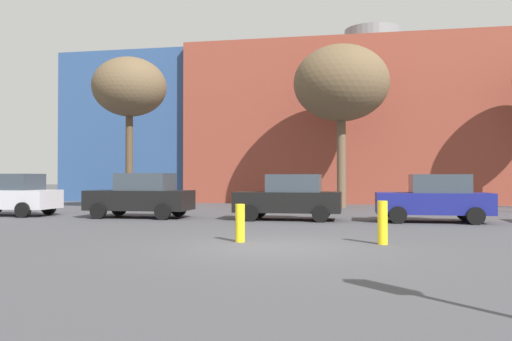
{
  "coord_description": "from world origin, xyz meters",
  "views": [
    {
      "loc": [
        1.84,
        -11.94,
        1.62
      ],
      "look_at": [
        -1.87,
        7.72,
        1.89
      ],
      "focal_mm": 36.36,
      "sensor_mm": 36.0,
      "label": 1
    }
  ],
  "objects_px": {
    "parked_car_2": "(290,197)",
    "bare_tree_2": "(129,88)",
    "bare_tree_0": "(341,84)",
    "parked_car_0": "(10,195)",
    "parked_car_1": "(141,196)",
    "bollard_yellow_0": "(240,223)",
    "bollard_yellow_1": "(383,223)",
    "parked_car_3": "(434,198)"
  },
  "relations": [
    {
      "from": "parked_car_2",
      "to": "parked_car_3",
      "type": "bearing_deg",
      "value": -180.0
    },
    {
      "from": "bare_tree_0",
      "to": "bollard_yellow_1",
      "type": "xyz_separation_m",
      "value": [
        1.33,
        -15.13,
        -6.11
      ]
    },
    {
      "from": "parked_car_0",
      "to": "bare_tree_2",
      "type": "height_order",
      "value": "bare_tree_2"
    },
    {
      "from": "parked_car_0",
      "to": "bollard_yellow_1",
      "type": "bearing_deg",
      "value": 155.82
    },
    {
      "from": "parked_car_2",
      "to": "bare_tree_0",
      "type": "xyz_separation_m",
      "value": [
        1.76,
        8.38,
        5.77
      ]
    },
    {
      "from": "parked_car_0",
      "to": "parked_car_3",
      "type": "distance_m",
      "value": 17.23
    },
    {
      "from": "bare_tree_2",
      "to": "parked_car_1",
      "type": "bearing_deg",
      "value": -60.38
    },
    {
      "from": "parked_car_0",
      "to": "parked_car_3",
      "type": "xyz_separation_m",
      "value": [
        17.23,
        0.0,
        -0.02
      ]
    },
    {
      "from": "parked_car_0",
      "to": "parked_car_2",
      "type": "xyz_separation_m",
      "value": [
        11.95,
        0.0,
        -0.02
      ]
    },
    {
      "from": "parked_car_2",
      "to": "bare_tree_2",
      "type": "relative_size",
      "value": 0.53
    },
    {
      "from": "bare_tree_0",
      "to": "parked_car_3",
      "type": "bearing_deg",
      "value": -67.23
    },
    {
      "from": "parked_car_0",
      "to": "bollard_yellow_0",
      "type": "distance_m",
      "value": 13.48
    },
    {
      "from": "bare_tree_2",
      "to": "parked_car_3",
      "type": "bearing_deg",
      "value": -18.38
    },
    {
      "from": "parked_car_1",
      "to": "bollard_yellow_1",
      "type": "height_order",
      "value": "parked_car_1"
    },
    {
      "from": "parked_car_1",
      "to": "parked_car_2",
      "type": "bearing_deg",
      "value": 180.0
    },
    {
      "from": "parked_car_1",
      "to": "bare_tree_0",
      "type": "relative_size",
      "value": 0.47
    },
    {
      "from": "parked_car_0",
      "to": "parked_car_2",
      "type": "bearing_deg",
      "value": -180.0
    },
    {
      "from": "bare_tree_0",
      "to": "bare_tree_2",
      "type": "relative_size",
      "value": 1.14
    },
    {
      "from": "parked_car_0",
      "to": "bollard_yellow_1",
      "type": "relative_size",
      "value": 3.9
    },
    {
      "from": "parked_car_0",
      "to": "bollard_yellow_1",
      "type": "distance_m",
      "value": 16.49
    },
    {
      "from": "bare_tree_0",
      "to": "bollard_yellow_1",
      "type": "bearing_deg",
      "value": -84.99
    },
    {
      "from": "bollard_yellow_1",
      "to": "parked_car_2",
      "type": "bearing_deg",
      "value": 114.58
    },
    {
      "from": "parked_car_3",
      "to": "bollard_yellow_1",
      "type": "relative_size",
      "value": 3.8
    },
    {
      "from": "bollard_yellow_1",
      "to": "bare_tree_2",
      "type": "bearing_deg",
      "value": 135.88
    },
    {
      "from": "parked_car_3",
      "to": "bare_tree_2",
      "type": "bearing_deg",
      "value": -18.38
    },
    {
      "from": "parked_car_2",
      "to": "bollard_yellow_0",
      "type": "bearing_deg",
      "value": 86.66
    },
    {
      "from": "parked_car_1",
      "to": "bollard_yellow_0",
      "type": "bearing_deg",
      "value": 128.93
    },
    {
      "from": "parked_car_3",
      "to": "bollard_yellow_1",
      "type": "distance_m",
      "value": 7.11
    },
    {
      "from": "bare_tree_0",
      "to": "bollard_yellow_1",
      "type": "height_order",
      "value": "bare_tree_0"
    },
    {
      "from": "parked_car_3",
      "to": "bollard_yellow_0",
      "type": "height_order",
      "value": "parked_car_3"
    },
    {
      "from": "parked_car_3",
      "to": "bare_tree_0",
      "type": "relative_size",
      "value": 0.46
    },
    {
      "from": "bare_tree_2",
      "to": "bollard_yellow_1",
      "type": "height_order",
      "value": "bare_tree_2"
    },
    {
      "from": "parked_car_1",
      "to": "bare_tree_2",
      "type": "bearing_deg",
      "value": -60.38
    },
    {
      "from": "parked_car_2",
      "to": "bare_tree_0",
      "type": "bearing_deg",
      "value": -101.88
    },
    {
      "from": "bollard_yellow_1",
      "to": "parked_car_1",
      "type": "bearing_deg",
      "value": 143.43
    },
    {
      "from": "bare_tree_2",
      "to": "parked_car_0",
      "type": "bearing_deg",
      "value": -125.56
    },
    {
      "from": "parked_car_1",
      "to": "bollard_yellow_1",
      "type": "relative_size",
      "value": 3.92
    },
    {
      "from": "parked_car_0",
      "to": "bare_tree_2",
      "type": "xyz_separation_m",
      "value": [
        3.31,
        4.63,
        5.23
      ]
    },
    {
      "from": "parked_car_3",
      "to": "bollard_yellow_0",
      "type": "distance_m",
      "value": 8.98
    },
    {
      "from": "parked_car_3",
      "to": "bare_tree_2",
      "type": "xyz_separation_m",
      "value": [
        -13.92,
        4.63,
        5.25
      ]
    },
    {
      "from": "bare_tree_0",
      "to": "bollard_yellow_0",
      "type": "distance_m",
      "value": 16.65
    },
    {
      "from": "parked_car_0",
      "to": "bare_tree_2",
      "type": "relative_size",
      "value": 0.54
    }
  ]
}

